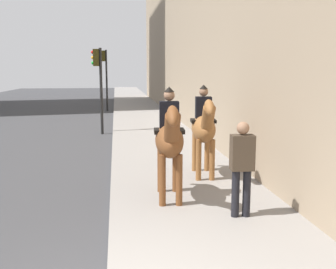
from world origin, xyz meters
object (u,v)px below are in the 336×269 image
mounted_horse_near (170,139)px  pedestrian_greeting (242,163)px  traffic_light_far_curb (105,70)px  traffic_light_near_curb (99,77)px  mounted_horse_far (204,127)px

mounted_horse_near → pedestrian_greeting: (-1.11, -1.13, -0.26)m
mounted_horse_near → traffic_light_far_curb: size_ratio=0.56×
mounted_horse_near → traffic_light_near_curb: traffic_light_near_curb is taller
mounted_horse_near → mounted_horse_far: mounted_horse_near is taller
traffic_light_near_curb → mounted_horse_far: bearing=-160.1°
traffic_light_near_curb → pedestrian_greeting: bearing=-164.8°
mounted_horse_near → traffic_light_near_curb: 9.60m
traffic_light_near_curb → traffic_light_far_curb: traffic_light_far_curb is taller
mounted_horse_near → traffic_light_far_curb: (19.43, 1.70, 1.35)m
mounted_horse_far → mounted_horse_near: bearing=-27.2°
mounted_horse_near → traffic_light_far_curb: 19.55m
mounted_horse_far → traffic_light_near_curb: size_ratio=0.62×
traffic_light_near_curb → traffic_light_far_curb: bearing=-0.2°
mounted_horse_near → traffic_light_near_curb: size_ratio=0.62×
mounted_horse_far → pedestrian_greeting: 2.78m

